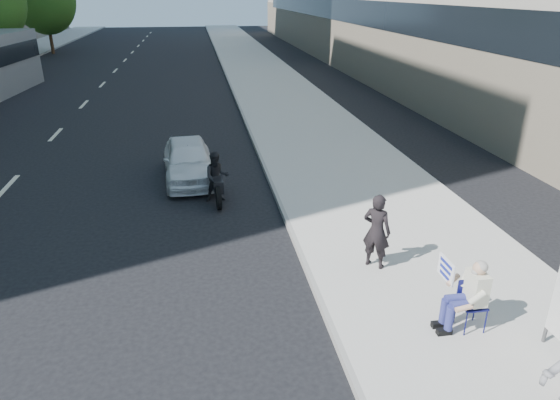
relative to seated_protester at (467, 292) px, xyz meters
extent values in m
plane|color=black|center=(-3.65, 0.84, -0.87)|extent=(160.00, 160.00, 0.00)
cube|color=#B0ACA5|center=(0.35, 20.84, -0.80)|extent=(5.00, 120.00, 0.15)
cylinder|color=#382616|center=(-17.35, 44.84, 0.44)|extent=(0.30, 0.30, 2.62)
cylinder|color=#131555|center=(-0.07, -0.21, -0.50)|extent=(0.02, 0.02, 0.45)
cylinder|color=#131555|center=(0.29, -0.21, -0.50)|extent=(0.02, 0.02, 0.45)
cylinder|color=#131555|center=(-0.07, 0.15, -0.50)|extent=(0.02, 0.02, 0.45)
cylinder|color=#131555|center=(0.29, 0.15, -0.50)|extent=(0.02, 0.02, 0.45)
cube|color=#131555|center=(0.11, -0.03, -0.26)|extent=(0.40, 0.40, 0.03)
cube|color=#131555|center=(0.11, 0.16, -0.07)|extent=(0.40, 0.02, 0.40)
cylinder|color=navy|center=(-0.11, -0.13, -0.17)|extent=(0.44, 0.17, 0.17)
cylinder|color=navy|center=(-0.33, -0.13, -0.40)|extent=(0.14, 0.14, 0.46)
cube|color=black|center=(-0.39, -0.13, -0.67)|extent=(0.26, 0.11, 0.10)
cylinder|color=navy|center=(-0.11, 0.07, -0.17)|extent=(0.44, 0.17, 0.17)
cylinder|color=navy|center=(-0.33, 0.07, -0.40)|extent=(0.14, 0.14, 0.46)
cube|color=black|center=(-0.39, 0.07, -0.67)|extent=(0.26, 0.11, 0.10)
cube|color=beige|center=(0.13, -0.03, 0.09)|extent=(0.26, 0.42, 0.56)
sphere|color=tan|center=(0.13, -0.03, 0.46)|extent=(0.23, 0.23, 0.23)
ellipsoid|color=gray|center=(0.15, -0.03, 0.49)|extent=(0.22, 0.24, 0.19)
ellipsoid|color=gray|center=(0.05, -0.03, 0.39)|extent=(0.10, 0.14, 0.13)
cylinder|color=beige|center=(0.01, -0.27, 0.06)|extent=(0.30, 0.10, 0.25)
cylinder|color=tan|center=(-0.19, -0.27, -0.12)|extent=(0.29, 0.09, 0.14)
cylinder|color=beige|center=(0.06, 0.23, 0.11)|extent=(0.26, 0.20, 0.32)
cylinder|color=tan|center=(-0.07, 0.37, 0.01)|extent=(0.30, 0.21, 0.18)
cube|color=white|center=(-0.14, 0.52, 0.14)|extent=(0.03, 0.55, 0.40)
imported|color=black|center=(-0.80, 2.26, 0.09)|extent=(0.70, 0.68, 1.62)
cylinder|color=#4C4C4C|center=(1.15, -0.58, 0.38)|extent=(0.06, 0.06, 2.20)
imported|color=white|center=(-4.65, 8.60, -0.23)|extent=(1.75, 3.85, 1.28)
cylinder|color=black|center=(-3.87, 6.11, -0.55)|extent=(0.15, 0.65, 0.64)
cylinder|color=black|center=(-3.87, 7.51, -0.55)|extent=(0.15, 0.65, 0.64)
cube|color=black|center=(-3.87, 6.81, -0.32)|extent=(0.31, 1.21, 0.35)
imported|color=black|center=(-3.87, 6.71, -0.16)|extent=(0.72, 0.58, 1.42)
cylinder|color=black|center=(-14.59, 26.36, -0.37)|extent=(0.33, 1.02, 1.00)
cylinder|color=black|center=(-14.59, 27.86, -0.37)|extent=(0.33, 1.02, 1.00)
camera|label=1|loc=(-4.26, -6.48, 4.66)|focal=32.00mm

